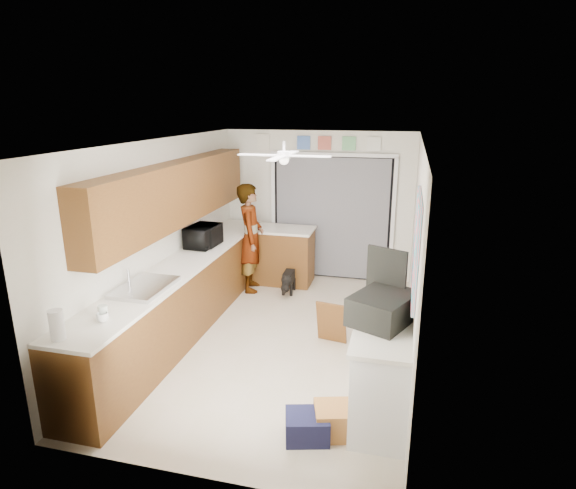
# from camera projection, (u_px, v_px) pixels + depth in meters

# --- Properties ---
(floor) EXTENTS (5.00, 5.00, 0.00)m
(floor) POSITION_uv_depth(u_px,v_px,m) (281.00, 338.00, 6.23)
(floor) COLOR beige
(floor) RESTS_ON ground
(ceiling) EXTENTS (5.00, 5.00, 0.00)m
(ceiling) POSITION_uv_depth(u_px,v_px,m) (280.00, 141.00, 5.53)
(ceiling) COLOR white
(ceiling) RESTS_ON ground
(wall_back) EXTENTS (3.20, 0.00, 3.20)m
(wall_back) POSITION_uv_depth(u_px,v_px,m) (318.00, 205.00, 8.21)
(wall_back) COLOR white
(wall_back) RESTS_ON ground
(wall_front) EXTENTS (3.20, 0.00, 3.20)m
(wall_front) POSITION_uv_depth(u_px,v_px,m) (193.00, 338.00, 3.55)
(wall_front) COLOR white
(wall_front) RESTS_ON ground
(wall_left) EXTENTS (0.00, 5.00, 5.00)m
(wall_left) POSITION_uv_depth(u_px,v_px,m) (161.00, 237.00, 6.25)
(wall_left) COLOR white
(wall_left) RESTS_ON ground
(wall_right) EXTENTS (0.00, 5.00, 5.00)m
(wall_right) POSITION_uv_depth(u_px,v_px,m) (415.00, 255.00, 5.51)
(wall_right) COLOR white
(wall_right) RESTS_ON ground
(left_base_cabinets) EXTENTS (0.60, 4.80, 0.90)m
(left_base_cabinets) POSITION_uv_depth(u_px,v_px,m) (186.00, 296.00, 6.41)
(left_base_cabinets) COLOR brown
(left_base_cabinets) RESTS_ON floor
(left_countertop) EXTENTS (0.62, 4.80, 0.04)m
(left_countertop) POSITION_uv_depth(u_px,v_px,m) (185.00, 263.00, 6.27)
(left_countertop) COLOR white
(left_countertop) RESTS_ON left_base_cabinets
(upper_cabinets) EXTENTS (0.32, 4.00, 0.80)m
(upper_cabinets) POSITION_uv_depth(u_px,v_px,m) (177.00, 193.00, 6.25)
(upper_cabinets) COLOR brown
(upper_cabinets) RESTS_ON wall_left
(sink_basin) EXTENTS (0.50, 0.76, 0.06)m
(sink_basin) POSITION_uv_depth(u_px,v_px,m) (145.00, 288.00, 5.33)
(sink_basin) COLOR silver
(sink_basin) RESTS_ON left_countertop
(faucet) EXTENTS (0.03, 0.03, 0.22)m
(faucet) POSITION_uv_depth(u_px,v_px,m) (129.00, 278.00, 5.35)
(faucet) COLOR silver
(faucet) RESTS_ON left_countertop
(peninsula_base) EXTENTS (1.00, 0.60, 0.90)m
(peninsula_base) POSITION_uv_depth(u_px,v_px,m) (282.00, 256.00, 8.08)
(peninsula_base) COLOR brown
(peninsula_base) RESTS_ON floor
(peninsula_top) EXTENTS (1.04, 0.64, 0.04)m
(peninsula_top) POSITION_uv_depth(u_px,v_px,m) (282.00, 229.00, 7.95)
(peninsula_top) COLOR white
(peninsula_top) RESTS_ON peninsula_base
(back_opening_recess) EXTENTS (2.00, 0.06, 2.10)m
(back_opening_recess) POSITION_uv_depth(u_px,v_px,m) (332.00, 218.00, 8.18)
(back_opening_recess) COLOR black
(back_opening_recess) RESTS_ON wall_back
(curtain_panel) EXTENTS (1.90, 0.03, 2.05)m
(curtain_panel) POSITION_uv_depth(u_px,v_px,m) (331.00, 219.00, 8.14)
(curtain_panel) COLOR gray
(curtain_panel) RESTS_ON wall_back
(door_trim_left) EXTENTS (0.06, 0.04, 2.10)m
(door_trim_left) POSITION_uv_depth(u_px,v_px,m) (274.00, 215.00, 8.39)
(door_trim_left) COLOR white
(door_trim_left) RESTS_ON wall_back
(door_trim_right) EXTENTS (0.06, 0.04, 2.10)m
(door_trim_right) POSITION_uv_depth(u_px,v_px,m) (393.00, 222.00, 7.91)
(door_trim_right) COLOR white
(door_trim_right) RESTS_ON wall_back
(door_trim_head) EXTENTS (2.10, 0.04, 0.06)m
(door_trim_head) POSITION_uv_depth(u_px,v_px,m) (333.00, 155.00, 7.85)
(door_trim_head) COLOR white
(door_trim_head) RESTS_ON wall_back
(header_frame_1) EXTENTS (0.22, 0.02, 0.22)m
(header_frame_1) POSITION_uv_depth(u_px,v_px,m) (304.00, 143.00, 7.94)
(header_frame_1) COLOR #4B73C8
(header_frame_1) RESTS_ON wall_back
(header_frame_2) EXTENTS (0.22, 0.02, 0.22)m
(header_frame_2) POSITION_uv_depth(u_px,v_px,m) (325.00, 143.00, 7.86)
(header_frame_2) COLOR #C15848
(header_frame_2) RESTS_ON wall_back
(header_frame_3) EXTENTS (0.22, 0.02, 0.22)m
(header_frame_3) POSITION_uv_depth(u_px,v_px,m) (349.00, 144.00, 7.77)
(header_frame_3) COLOR #69B878
(header_frame_3) RESTS_ON wall_back
(header_frame_4) EXTENTS (0.22, 0.02, 0.22)m
(header_frame_4) POSITION_uv_depth(u_px,v_px,m) (374.00, 144.00, 7.67)
(header_frame_4) COLOR white
(header_frame_4) RESTS_ON wall_back
(route66_sign) EXTENTS (0.22, 0.02, 0.26)m
(route66_sign) POSITION_uv_depth(u_px,v_px,m) (263.00, 142.00, 8.10)
(route66_sign) COLOR silver
(route66_sign) RESTS_ON wall_back
(right_counter_base) EXTENTS (0.50, 1.40, 0.90)m
(right_counter_base) POSITION_uv_depth(u_px,v_px,m) (383.00, 368.00, 4.67)
(right_counter_base) COLOR white
(right_counter_base) RESTS_ON floor
(right_counter_top) EXTENTS (0.54, 1.44, 0.04)m
(right_counter_top) POSITION_uv_depth(u_px,v_px,m) (384.00, 324.00, 4.54)
(right_counter_top) COLOR white
(right_counter_top) RESTS_ON right_counter_base
(abstract_painting) EXTENTS (0.03, 1.15, 0.95)m
(abstract_painting) POSITION_uv_depth(u_px,v_px,m) (416.00, 246.00, 4.47)
(abstract_painting) COLOR #FF5D77
(abstract_painting) RESTS_ON wall_right
(ceiling_fan) EXTENTS (1.14, 1.14, 0.24)m
(ceiling_fan) POSITION_uv_depth(u_px,v_px,m) (284.00, 156.00, 5.76)
(ceiling_fan) COLOR white
(ceiling_fan) RESTS_ON ceiling
(microwave) EXTENTS (0.41, 0.57, 0.30)m
(microwave) POSITION_uv_depth(u_px,v_px,m) (203.00, 236.00, 6.90)
(microwave) COLOR black
(microwave) RESTS_ON left_countertop
(cup) EXTENTS (0.14, 0.14, 0.09)m
(cup) POSITION_uv_depth(u_px,v_px,m) (102.00, 317.00, 4.52)
(cup) COLOR white
(cup) RESTS_ON left_countertop
(jar_b) EXTENTS (0.10, 0.10, 0.14)m
(jar_b) POSITION_uv_depth(u_px,v_px,m) (103.00, 312.00, 4.58)
(jar_b) COLOR silver
(jar_b) RESTS_ON left_countertop
(paper_towel_roll) EXTENTS (0.14, 0.14, 0.27)m
(paper_towel_roll) POSITION_uv_depth(u_px,v_px,m) (57.00, 325.00, 4.16)
(paper_towel_roll) COLOR white
(paper_towel_roll) RESTS_ON left_countertop
(suitcase) EXTENTS (0.70, 0.78, 0.27)m
(suitcase) POSITION_uv_depth(u_px,v_px,m) (383.00, 308.00, 4.51)
(suitcase) COLOR black
(suitcase) RESTS_ON right_counter_top
(suitcase_rim) EXTENTS (0.64, 0.71, 0.02)m
(suitcase_rim) POSITION_uv_depth(u_px,v_px,m) (383.00, 319.00, 4.54)
(suitcase_rim) COLOR yellow
(suitcase_rim) RESTS_ON suitcase
(suitcase_lid) EXTENTS (0.39, 0.20, 0.50)m
(suitcase_lid) POSITION_uv_depth(u_px,v_px,m) (386.00, 273.00, 4.71)
(suitcase_lid) COLOR black
(suitcase_lid) RESTS_ON suitcase
(cardboard_box) EXTENTS (0.52, 0.44, 0.28)m
(cardboard_box) POSITION_uv_depth(u_px,v_px,m) (339.00, 420.00, 4.39)
(cardboard_box) COLOR #B37538
(cardboard_box) RESTS_ON floor
(navy_crate) EXTENTS (0.46, 0.41, 0.24)m
(navy_crate) POSITION_uv_depth(u_px,v_px,m) (307.00, 426.00, 4.34)
(navy_crate) COLOR #151636
(navy_crate) RESTS_ON floor
(cabinet_door_panel) EXTENTS (0.39, 0.21, 0.56)m
(cabinet_door_panel) POSITION_uv_depth(u_px,v_px,m) (331.00, 322.00, 6.03)
(cabinet_door_panel) COLOR brown
(cabinet_door_panel) RESTS_ON floor
(man) EXTENTS (0.56, 0.71, 1.74)m
(man) POSITION_uv_depth(u_px,v_px,m) (251.00, 238.00, 7.64)
(man) COLOR white
(man) RESTS_ON floor
(dog) EXTENTS (0.24, 0.52, 0.40)m
(dog) POSITION_uv_depth(u_px,v_px,m) (289.00, 281.00, 7.68)
(dog) COLOR black
(dog) RESTS_ON floor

